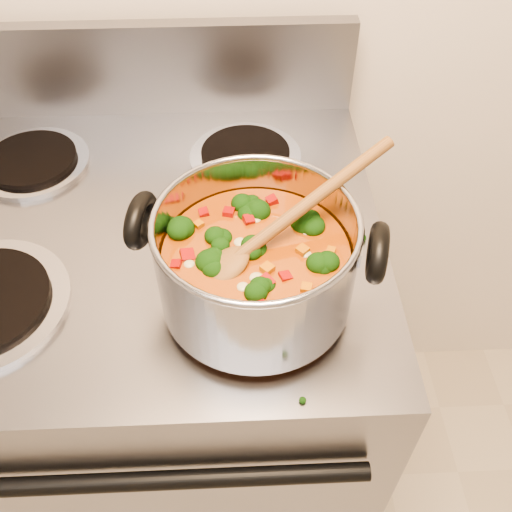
{
  "coord_description": "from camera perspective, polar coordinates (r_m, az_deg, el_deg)",
  "views": [
    {
      "loc": [
        0.19,
        0.55,
        1.51
      ],
      "look_at": [
        0.21,
        1.01,
        1.01
      ],
      "focal_mm": 40.0,
      "sensor_mm": 36.0,
      "label": 1
    }
  ],
  "objects": [
    {
      "name": "electric_range",
      "position": [
        1.21,
        -8.93,
        -12.17
      ],
      "size": [
        0.73,
        0.66,
        1.08
      ],
      "color": "gray",
      "rests_on": "ground"
    },
    {
      "name": "stockpot",
      "position": [
        0.68,
        -0.01,
        -0.67
      ],
      "size": [
        0.3,
        0.24,
        0.15
      ],
      "rotation": [
        0.0,
        0.0,
        -0.23
      ],
      "color": "#A3A3AB",
      "rests_on": "electric_range"
    },
    {
      "name": "wooden_spoon",
      "position": [
        0.66,
        1.15,
        2.18
      ],
      "size": [
        0.25,
        0.17,
        0.11
      ],
      "rotation": [
        0.0,
        0.0,
        0.54
      ],
      "color": "brown",
      "rests_on": "stockpot"
    },
    {
      "name": "cooktop_crumbs",
      "position": [
        0.83,
        6.55,
        2.69
      ],
      "size": [
        0.28,
        0.09,
        0.01
      ],
      "color": "black",
      "rests_on": "electric_range"
    }
  ]
}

